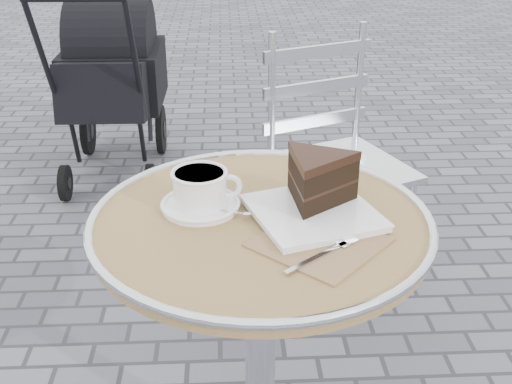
{
  "coord_description": "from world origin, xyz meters",
  "views": [
    {
      "loc": [
        -0.07,
        -1.17,
        1.37
      ],
      "look_at": [
        -0.01,
        0.03,
        0.78
      ],
      "focal_mm": 45.0,
      "sensor_mm": 36.0,
      "label": 1
    }
  ],
  "objects_px": {
    "cake_plate_set": "(316,187)",
    "cafe_table": "(260,284)",
    "cappuccino_set": "(201,192)",
    "bistro_chair": "(327,133)",
    "baby_stroller": "(112,88)"
  },
  "relations": [
    {
      "from": "cappuccino_set",
      "to": "baby_stroller",
      "type": "xyz_separation_m",
      "value": [
        -0.5,
        1.85,
        -0.33
      ]
    },
    {
      "from": "bistro_chair",
      "to": "baby_stroller",
      "type": "distance_m",
      "value": 1.36
    },
    {
      "from": "cappuccino_set",
      "to": "baby_stroller",
      "type": "height_order",
      "value": "baby_stroller"
    },
    {
      "from": "cafe_table",
      "to": "bistro_chair",
      "type": "height_order",
      "value": "bistro_chair"
    },
    {
      "from": "cake_plate_set",
      "to": "cafe_table",
      "type": "bearing_deg",
      "value": 173.08
    },
    {
      "from": "cake_plate_set",
      "to": "baby_stroller",
      "type": "distance_m",
      "value": 2.05
    },
    {
      "from": "cappuccino_set",
      "to": "cake_plate_set",
      "type": "bearing_deg",
      "value": -11.44
    },
    {
      "from": "cafe_table",
      "to": "bistro_chair",
      "type": "relative_size",
      "value": 0.81
    },
    {
      "from": "bistro_chair",
      "to": "baby_stroller",
      "type": "height_order",
      "value": "baby_stroller"
    },
    {
      "from": "cake_plate_set",
      "to": "bistro_chair",
      "type": "height_order",
      "value": "bistro_chair"
    },
    {
      "from": "baby_stroller",
      "to": "cake_plate_set",
      "type": "bearing_deg",
      "value": -67.84
    },
    {
      "from": "cappuccino_set",
      "to": "bistro_chair",
      "type": "distance_m",
      "value": 0.96
    },
    {
      "from": "cappuccino_set",
      "to": "baby_stroller",
      "type": "relative_size",
      "value": 0.19
    },
    {
      "from": "cafe_table",
      "to": "cappuccino_set",
      "type": "bearing_deg",
      "value": 157.2
    },
    {
      "from": "cappuccino_set",
      "to": "cake_plate_set",
      "type": "distance_m",
      "value": 0.24
    }
  ]
}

